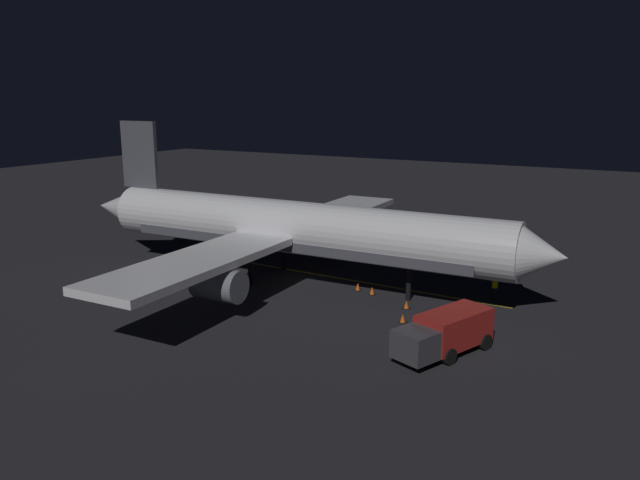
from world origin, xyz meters
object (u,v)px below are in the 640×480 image
at_px(traffic_cone_near_right, 406,305).
at_px(catering_truck, 333,235).
at_px(traffic_cone_under_wing, 372,291).
at_px(traffic_cone_near_left, 403,319).
at_px(airliner, 289,229).
at_px(baggage_truck, 446,333).
at_px(ground_crew_worker, 495,287).
at_px(traffic_cone_far, 358,287).

bearing_deg(traffic_cone_near_right, catering_truck, -135.60).
bearing_deg(traffic_cone_under_wing, traffic_cone_near_left, 43.80).
height_order(airliner, traffic_cone_near_left, airliner).
relative_size(airliner, traffic_cone_near_left, 71.12).
height_order(traffic_cone_near_left, traffic_cone_near_right, same).
height_order(baggage_truck, ground_crew_worker, baggage_truck).
bearing_deg(traffic_cone_near_left, baggage_truck, 48.55).
height_order(ground_crew_worker, traffic_cone_near_left, ground_crew_worker).
height_order(traffic_cone_near_left, traffic_cone_far, same).
relative_size(catering_truck, traffic_cone_under_wing, 12.17).
distance_m(catering_truck, traffic_cone_near_left, 19.76).
height_order(airliner, traffic_cone_under_wing, airliner).
height_order(traffic_cone_near_right, traffic_cone_far, same).
bearing_deg(traffic_cone_near_left, catering_truck, -139.18).
bearing_deg(catering_truck, traffic_cone_near_right, 44.40).
relative_size(ground_crew_worker, traffic_cone_near_left, 3.16).
xyz_separation_m(airliner, ground_crew_worker, (-3.23, 14.61, -3.15)).
bearing_deg(baggage_truck, airliner, -116.96).
bearing_deg(baggage_truck, traffic_cone_under_wing, -133.96).
xyz_separation_m(baggage_truck, traffic_cone_far, (-7.89, -9.10, -0.95)).
bearing_deg(traffic_cone_under_wing, ground_crew_worker, 111.85).
xyz_separation_m(airliner, traffic_cone_far, (-0.46, 5.50, -3.79)).
xyz_separation_m(catering_truck, ground_crew_worker, (7.66, 16.73, -0.32)).
xyz_separation_m(traffic_cone_near_left, traffic_cone_under_wing, (-4.14, -3.97, 0.00)).
xyz_separation_m(baggage_truck, traffic_cone_near_right, (-5.91, -4.58, -0.95)).
bearing_deg(baggage_truck, catering_truck, -137.60).
xyz_separation_m(traffic_cone_near_left, traffic_cone_near_right, (-2.53, -0.76, 0.00)).
bearing_deg(traffic_cone_near_left, traffic_cone_far, -130.53).
bearing_deg(traffic_cone_near_right, traffic_cone_far, -113.61).
bearing_deg(baggage_truck, ground_crew_worker, 179.95).
height_order(baggage_truck, catering_truck, baggage_truck).
relative_size(traffic_cone_near_right, traffic_cone_under_wing, 1.00).
xyz_separation_m(catering_truck, traffic_cone_under_wing, (10.79, 8.93, -0.96)).
distance_m(airliner, ground_crew_worker, 15.29).
distance_m(airliner, catering_truck, 11.45).
distance_m(baggage_truck, traffic_cone_under_wing, 10.88).
height_order(airliner, catering_truck, airliner).
distance_m(baggage_truck, traffic_cone_near_left, 5.19).
bearing_deg(traffic_cone_far, traffic_cone_near_right, 66.39).
height_order(baggage_truck, traffic_cone_near_right, baggage_truck).
xyz_separation_m(catering_truck, traffic_cone_far, (10.43, 7.63, -0.96)).
relative_size(ground_crew_worker, traffic_cone_far, 3.16).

